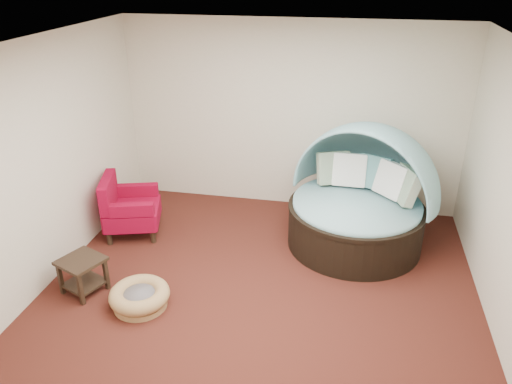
% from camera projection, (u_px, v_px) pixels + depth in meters
% --- Properties ---
extents(floor, '(5.00, 5.00, 0.00)m').
position_uv_depth(floor, '(258.00, 297.00, 5.74)').
color(floor, '#471C14').
rests_on(floor, ground).
extents(wall_back, '(5.00, 0.00, 5.00)m').
position_uv_depth(wall_back, '(291.00, 117.00, 7.35)').
color(wall_back, beige).
rests_on(wall_back, floor).
extents(wall_front, '(5.00, 0.00, 5.00)m').
position_uv_depth(wall_front, '(175.00, 362.00, 2.92)').
color(wall_front, beige).
rests_on(wall_front, floor).
extents(wall_left, '(0.00, 5.00, 5.00)m').
position_uv_depth(wall_left, '(39.00, 168.00, 5.58)').
color(wall_left, beige).
rests_on(wall_left, floor).
extents(ceiling, '(5.00, 5.00, 0.00)m').
position_uv_depth(ceiling, '(258.00, 47.00, 4.54)').
color(ceiling, white).
rests_on(ceiling, wall_back).
extents(canopy_daybed, '(2.37, 2.35, 1.64)m').
position_uv_depth(canopy_daybed, '(361.00, 191.00, 6.55)').
color(canopy_daybed, black).
rests_on(canopy_daybed, floor).
extents(pet_basket, '(0.88, 0.88, 0.23)m').
position_uv_depth(pet_basket, '(140.00, 297.00, 5.54)').
color(pet_basket, '#986D45').
rests_on(pet_basket, floor).
extents(red_armchair, '(0.91, 0.91, 0.86)m').
position_uv_depth(red_armchair, '(128.00, 208.00, 6.90)').
color(red_armchair, black).
rests_on(red_armchair, floor).
extents(side_table, '(0.59, 0.59, 0.43)m').
position_uv_depth(side_table, '(83.00, 271.00, 5.73)').
color(side_table, black).
rests_on(side_table, floor).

